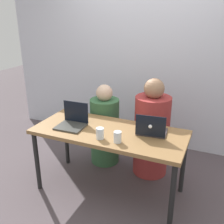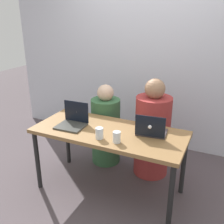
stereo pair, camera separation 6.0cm
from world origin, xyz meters
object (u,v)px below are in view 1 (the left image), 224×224
(person_on_left, at_px, (105,129))
(laptop_back_right, at_px, (151,130))
(person_on_right, at_px, (152,133))
(water_glass_right, at_px, (118,138))
(laptop_front_left, at_px, (73,121))
(water_glass_center, at_px, (100,134))

(person_on_left, relative_size, laptop_back_right, 3.36)
(person_on_left, distance_m, person_on_right, 0.62)
(person_on_left, xyz_separation_m, water_glass_right, (0.49, -0.75, 0.31))
(laptop_front_left, relative_size, water_glass_center, 2.71)
(laptop_back_right, distance_m, water_glass_right, 0.38)
(person_on_left, distance_m, water_glass_center, 0.86)
(person_on_right, bearing_deg, laptop_back_right, 108.55)
(laptop_front_left, bearing_deg, person_on_right, 37.48)
(laptop_front_left, xyz_separation_m, laptop_back_right, (0.83, 0.14, -0.00))
(person_on_left, xyz_separation_m, water_glass_center, (0.30, -0.75, 0.32))
(person_on_left, distance_m, laptop_front_left, 0.68)
(laptop_back_right, relative_size, water_glass_right, 2.91)
(water_glass_right, bearing_deg, laptop_back_right, 50.24)
(person_on_right, xyz_separation_m, water_glass_right, (-0.13, -0.75, 0.25))
(person_on_right, bearing_deg, person_on_left, 4.73)
(person_on_left, relative_size, laptop_front_left, 3.54)
(water_glass_center, bearing_deg, laptop_back_right, 34.22)
(person_on_left, xyz_separation_m, laptop_back_right, (0.73, -0.45, 0.32))
(water_glass_right, bearing_deg, laptop_front_left, 165.13)
(person_on_right, height_order, laptop_front_left, person_on_right)
(water_glass_center, bearing_deg, person_on_left, 112.10)
(person_on_right, xyz_separation_m, water_glass_center, (-0.32, -0.75, 0.25))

